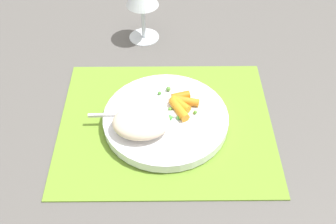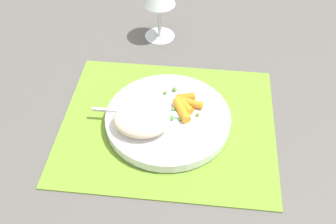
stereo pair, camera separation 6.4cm
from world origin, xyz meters
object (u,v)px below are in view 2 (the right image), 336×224
(fork, at_px, (150,113))
(carrot_portion, at_px, (185,105))
(plate, at_px, (168,119))
(rice_mound, at_px, (142,120))

(fork, bearing_deg, carrot_portion, 20.73)
(plate, height_order, rice_mound, rice_mound)
(rice_mound, bearing_deg, plate, 37.08)
(carrot_portion, bearing_deg, fork, -159.27)
(plate, distance_m, rice_mound, 0.06)
(rice_mound, xyz_separation_m, fork, (0.01, 0.03, -0.02))
(rice_mound, xyz_separation_m, carrot_portion, (0.08, 0.06, -0.01))
(plate, distance_m, carrot_portion, 0.04)
(rice_mound, relative_size, fork, 0.56)
(plate, xyz_separation_m, rice_mound, (-0.05, -0.03, 0.03))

